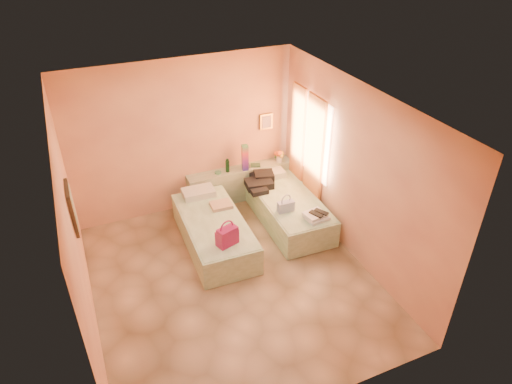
# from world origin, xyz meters

# --- Properties ---
(ground) EXTENTS (4.50, 4.50, 0.00)m
(ground) POSITION_xyz_m (0.00, 0.00, 0.00)
(ground) COLOR tan
(ground) RESTS_ON ground
(room_walls) EXTENTS (4.02, 4.51, 2.81)m
(room_walls) POSITION_xyz_m (0.21, 0.57, 1.79)
(room_walls) COLOR #F4B682
(room_walls) RESTS_ON ground
(headboard_ledge) EXTENTS (2.05, 0.30, 0.65)m
(headboard_ledge) POSITION_xyz_m (0.98, 2.10, 0.33)
(headboard_ledge) COLOR #A5B292
(headboard_ledge) RESTS_ON ground
(bed_left) EXTENTS (0.96, 2.03, 0.50)m
(bed_left) POSITION_xyz_m (0.04, 0.93, 0.25)
(bed_left) COLOR beige
(bed_left) RESTS_ON ground
(bed_right) EXTENTS (0.96, 2.03, 0.50)m
(bed_right) POSITION_xyz_m (1.46, 1.05, 0.25)
(bed_right) COLOR beige
(bed_right) RESTS_ON ground
(water_bottle) EXTENTS (0.09, 0.09, 0.25)m
(water_bottle) POSITION_xyz_m (0.71, 2.07, 0.78)
(water_bottle) COLOR #13351C
(water_bottle) RESTS_ON headboard_ledge
(rainbow_box) EXTENTS (0.13, 0.13, 0.50)m
(rainbow_box) POSITION_xyz_m (1.04, 2.02, 0.90)
(rainbow_box) COLOR #9B134E
(rainbow_box) RESTS_ON headboard_ledge
(small_dish) EXTENTS (0.13, 0.13, 0.03)m
(small_dish) POSITION_xyz_m (0.53, 2.09, 0.67)
(small_dish) COLOR #4E9066
(small_dish) RESTS_ON headboard_ledge
(green_book) EXTENTS (0.21, 0.18, 0.03)m
(green_book) POSITION_xyz_m (1.27, 2.07, 0.66)
(green_book) COLOR #294C34
(green_book) RESTS_ON headboard_ledge
(flower_vase) EXTENTS (0.25, 0.25, 0.27)m
(flower_vase) POSITION_xyz_m (1.76, 2.05, 0.79)
(flower_vase) COLOR silver
(flower_vase) RESTS_ON headboard_ledge
(magenta_handbag) EXTENTS (0.36, 0.27, 0.30)m
(magenta_handbag) POSITION_xyz_m (0.03, 0.26, 0.65)
(magenta_handbag) COLOR #9B134E
(magenta_handbag) RESTS_ON bed_left
(khaki_garment) EXTENTS (0.36, 0.30, 0.06)m
(khaki_garment) POSITION_xyz_m (0.28, 1.25, 0.53)
(khaki_garment) COLOR tan
(khaki_garment) RESTS_ON bed_left
(clothes_pile) EXTENTS (0.60, 0.60, 0.16)m
(clothes_pile) POSITION_xyz_m (1.18, 1.59, 0.58)
(clothes_pile) COLOR black
(clothes_pile) RESTS_ON bed_right
(blue_handbag) EXTENTS (0.28, 0.12, 0.18)m
(blue_handbag) POSITION_xyz_m (1.22, 0.69, 0.59)
(blue_handbag) COLOR #4356A2
(blue_handbag) RESTS_ON bed_right
(towel_stack) EXTENTS (0.38, 0.33, 0.10)m
(towel_stack) POSITION_xyz_m (1.58, 0.29, 0.55)
(towel_stack) COLOR white
(towel_stack) RESTS_ON bed_right
(sandal_pair) EXTENTS (0.25, 0.29, 0.02)m
(sandal_pair) POSITION_xyz_m (1.61, 0.27, 0.61)
(sandal_pair) COLOR black
(sandal_pair) RESTS_ON towel_stack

